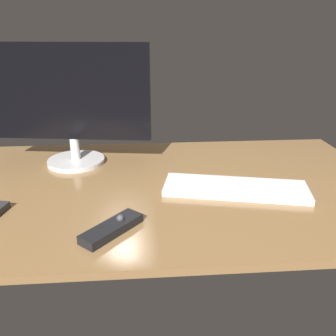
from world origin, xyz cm
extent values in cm
cube|color=olive|center=(0.00, 0.00, 1.00)|extent=(140.00, 84.00, 2.00)
cylinder|color=silver|center=(-32.14, 20.77, 2.79)|extent=(20.30, 20.30, 1.58)
cylinder|color=silver|center=(-32.14, 20.77, 7.53)|extent=(3.26, 3.26, 7.88)
cube|color=black|center=(-32.14, 20.77, 27.49)|extent=(54.55, 10.62, 32.04)
cube|color=white|center=(19.39, -6.74, 2.93)|extent=(44.58, 22.89, 1.86)
cube|color=black|center=(-16.02, -27.09, 3.10)|extent=(15.14, 16.06, 2.19)
sphere|color=#3F3F44|center=(-14.06, -24.90, 4.53)|extent=(1.94, 1.94, 1.94)
camera|label=1|loc=(-8.18, -101.30, 48.33)|focal=37.90mm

